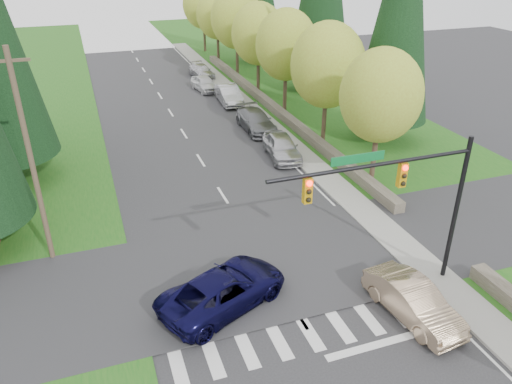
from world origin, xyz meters
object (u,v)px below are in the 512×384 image
suv_navy (224,289)px  parked_car_a (282,146)px  sedan_champagne (413,301)px  parked_car_e (201,71)px  parked_car_b (256,121)px  parked_car_d (205,83)px  parked_car_c (229,95)px

suv_navy → parked_car_a: 15.89m
sedan_champagne → parked_car_e: (1.21, 40.24, -0.10)m
suv_navy → parked_car_b: suv_navy is taller
suv_navy → parked_car_e: 37.93m
sedan_champagne → parked_car_e: bearing=81.1°
parked_car_d → parked_car_a: bearing=-94.2°
parked_car_a → sedan_champagne: bearing=-87.5°
parked_car_a → parked_car_d: 18.17m
parked_car_e → parked_car_d: bearing=-106.2°
suv_navy → parked_car_a: parked_car_a is taller
parked_car_a → parked_car_d: bearing=99.3°
suv_navy → parked_car_b: bearing=-47.3°
parked_car_a → parked_car_d: size_ratio=1.14×
parked_car_d → parked_car_b: bearing=-92.2°
parked_car_a → parked_car_e: bearing=96.3°
parked_car_c → parked_car_d: parked_car_c is taller
sedan_champagne → parked_car_d: sedan_champagne is taller
suv_navy → parked_car_d: suv_navy is taller
parked_car_b → parked_car_e: (-0.09, 17.61, -0.10)m
parked_car_c → sedan_champagne: bearing=-89.7°
parked_car_b → parked_car_d: 12.42m
parked_car_a → parked_car_e: size_ratio=1.04×
sedan_champagne → parked_car_b: size_ratio=0.87×
parked_car_b → parked_car_e: bearing=91.1°
parked_car_b → parked_car_c: parked_car_c is taller
parked_car_b → parked_car_a: bearing=-90.7°
parked_car_a → parked_car_c: parked_car_c is taller
parked_car_b → parked_car_c: size_ratio=1.07×
sedan_champagne → parked_car_b: bearing=79.5°
sedan_champagne → suv_navy: size_ratio=0.82×
parked_car_a → parked_car_c: (0.15, 13.31, 0.00)m
sedan_champagne → parked_car_d: 35.01m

